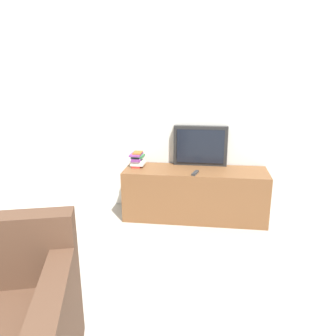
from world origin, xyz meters
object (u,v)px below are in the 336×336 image
Objects in this scene: tv_stand at (195,194)px; book_stack at (137,160)px; television at (200,146)px; remote_on_stand at (195,173)px.

tv_stand is 7.34× the size of book_stack.
remote_on_stand is (-0.04, -0.38, -0.23)m from television.
book_stack is (-0.72, 0.07, 0.38)m from tv_stand.
television is 0.45m from remote_on_stand.
remote_on_stand is at bearing -89.30° from tv_stand.
television is at bearing 84.14° from remote_on_stand.
tv_stand is 2.58× the size of television.
book_stack is at bearing -168.52° from television.
tv_stand is 0.35m from remote_on_stand.
remote_on_stand is (0.00, -0.16, 0.31)m from tv_stand.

